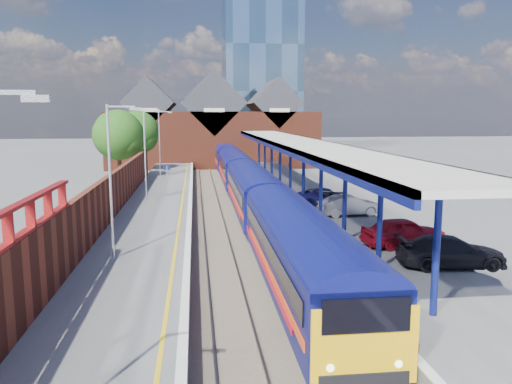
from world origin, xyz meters
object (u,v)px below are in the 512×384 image
parked_car_red (404,232)px  parked_car_blue (327,197)px  lamp_post_b (113,172)px  train (242,176)px  platform_sign (167,175)px  lamp_post_c (147,149)px  parked_car_dark (451,252)px  parked_car_silver (350,205)px  lamp_post_d (161,139)px

parked_car_red → parked_car_blue: parked_car_red is taller
lamp_post_b → parked_car_blue: lamp_post_b is taller
train → platform_sign: bearing=-151.8°
lamp_post_c → parked_car_dark: bearing=-52.5°
parked_car_red → parked_car_blue: size_ratio=0.95×
parked_car_silver → parked_car_dark: size_ratio=0.88×
train → parked_car_dark: size_ratio=14.23×
train → platform_sign: platform_sign is taller
parked_car_red → parked_car_silver: parked_car_red is taller
lamp_post_b → lamp_post_c: 16.00m
parked_car_blue → platform_sign: bearing=63.4°
platform_sign → parked_car_blue: bearing=-26.6°
train → lamp_post_d: (-7.86, 10.51, 2.87)m
lamp_post_d → platform_sign: 14.25m
train → platform_sign: (-6.49, -3.49, 0.57)m
lamp_post_b → parked_car_silver: (13.65, 8.31, -3.32)m
lamp_post_d → parked_car_dark: lamp_post_d is taller
parked_car_silver → parked_car_red: bearing=176.2°
train → platform_sign: size_ratio=26.37×
platform_sign → lamp_post_d: bearing=95.6°
train → parked_car_silver: size_ratio=16.11×
lamp_post_c → lamp_post_d: (0.00, 16.00, 0.00)m
parked_car_silver → parked_car_dark: (0.96, -11.35, -0.00)m
lamp_post_b → parked_car_silver: lamp_post_b is taller
platform_sign → parked_car_red: platform_sign is taller
train → parked_car_red: (6.15, -20.92, -0.39)m
parked_car_dark → train: bearing=20.8°
lamp_post_d → parked_car_blue: (13.16, -19.91, -3.37)m
parked_car_red → parked_car_dark: 3.66m
platform_sign → parked_car_silver: size_ratio=0.61×
lamp_post_c → parked_car_blue: bearing=-16.5°
train → parked_car_dark: bearing=-74.6°
train → parked_car_dark: 25.45m
parked_car_blue → lamp_post_d: bearing=33.4°
platform_sign → lamp_post_c: bearing=-124.3°
lamp_post_b → lamp_post_d: same height
lamp_post_c → parked_car_blue: size_ratio=1.55×
lamp_post_c → parked_car_dark: size_ratio=1.51×
parked_car_dark → parked_car_blue: parked_car_dark is taller
lamp_post_d → parked_car_blue: lamp_post_d is taller
lamp_post_c → platform_sign: 3.34m
lamp_post_b → parked_car_dark: lamp_post_b is taller
lamp_post_c → parked_car_silver: 16.02m
lamp_post_d → platform_sign: bearing=-84.4°
platform_sign → parked_car_silver: platform_sign is taller
lamp_post_b → platform_sign: 18.20m
parked_car_red → parked_car_blue: (-0.84, 11.53, -0.10)m
lamp_post_c → parked_car_red: 21.10m
lamp_post_d → parked_car_blue: 24.10m
lamp_post_d → parked_car_red: bearing=-66.0°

